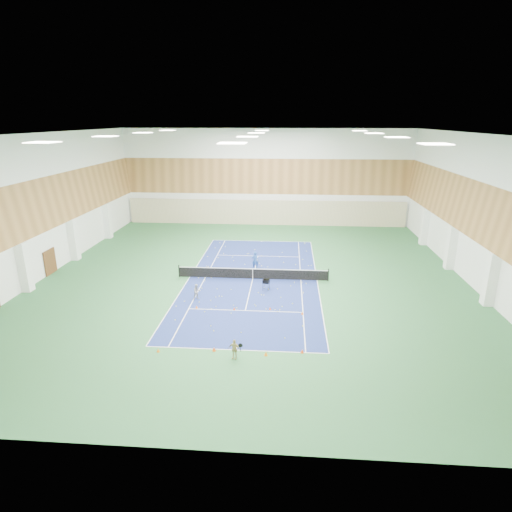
# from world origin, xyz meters

# --- Properties ---
(ground) EXTENTS (40.00, 40.00, 0.00)m
(ground) POSITION_xyz_m (0.00, 0.00, 0.00)
(ground) COLOR #285E33
(ground) RESTS_ON ground
(room_shell) EXTENTS (36.00, 40.00, 12.00)m
(room_shell) POSITION_xyz_m (0.00, 0.00, 6.00)
(room_shell) COLOR white
(room_shell) RESTS_ON ground
(wood_cladding) EXTENTS (36.00, 40.00, 8.00)m
(wood_cladding) POSITION_xyz_m (0.00, 0.00, 8.00)
(wood_cladding) COLOR #A26F3C
(wood_cladding) RESTS_ON room_shell
(ceiling_light_grid) EXTENTS (21.40, 25.40, 0.06)m
(ceiling_light_grid) POSITION_xyz_m (0.00, 0.00, 11.92)
(ceiling_light_grid) COLOR white
(ceiling_light_grid) RESTS_ON room_shell
(court_surface) EXTENTS (10.97, 23.77, 0.01)m
(court_surface) POSITION_xyz_m (0.00, 0.00, 0.01)
(court_surface) COLOR navy
(court_surface) RESTS_ON ground
(tennis_balls_scatter) EXTENTS (10.57, 22.77, 0.07)m
(tennis_balls_scatter) POSITION_xyz_m (0.00, 0.00, 0.05)
(tennis_balls_scatter) COLOR #F0F529
(tennis_balls_scatter) RESTS_ON ground
(tennis_net) EXTENTS (12.80, 0.10, 1.10)m
(tennis_net) POSITION_xyz_m (0.00, 0.00, 0.55)
(tennis_net) COLOR black
(tennis_net) RESTS_ON ground
(back_curtain) EXTENTS (35.40, 0.16, 3.20)m
(back_curtain) POSITION_xyz_m (0.00, 19.75, 1.60)
(back_curtain) COLOR #C6B793
(back_curtain) RESTS_ON ground
(door_left_b) EXTENTS (0.08, 1.80, 2.20)m
(door_left_b) POSITION_xyz_m (-17.92, 0.00, 1.10)
(door_left_b) COLOR #593319
(door_left_b) RESTS_ON ground
(coach) EXTENTS (0.61, 0.40, 1.65)m
(coach) POSITION_xyz_m (0.01, 2.56, 0.83)
(coach) COLOR #224C9C
(coach) RESTS_ON ground
(child_court) EXTENTS (0.74, 0.70, 1.21)m
(child_court) POSITION_xyz_m (-3.86, -4.61, 0.60)
(child_court) COLOR #95969D
(child_court) RESTS_ON ground
(child_apron) EXTENTS (0.75, 0.44, 1.20)m
(child_apron) POSITION_xyz_m (0.01, -12.81, 0.60)
(child_apron) COLOR tan
(child_apron) RESTS_ON ground
(ball_cart) EXTENTS (0.61, 0.61, 0.90)m
(ball_cart) POSITION_xyz_m (1.27, -2.40, 0.45)
(ball_cart) COLOR black
(ball_cart) RESTS_ON ground
(cone_svc_a) EXTENTS (0.20, 0.20, 0.22)m
(cone_svc_a) POSITION_xyz_m (-3.55, -6.28, 0.11)
(cone_svc_a) COLOR orange
(cone_svc_a) RESTS_ON ground
(cone_svc_b) EXTENTS (0.17, 0.17, 0.19)m
(cone_svc_b) POSITION_xyz_m (-0.80, -6.33, 0.10)
(cone_svc_b) COLOR #FD490D
(cone_svc_b) RESTS_ON ground
(cone_svc_c) EXTENTS (0.19, 0.19, 0.21)m
(cone_svc_c) POSITION_xyz_m (1.76, -6.08, 0.10)
(cone_svc_c) COLOR #F4470C
(cone_svc_c) RESTS_ON ground
(cone_svc_d) EXTENTS (0.20, 0.20, 0.22)m
(cone_svc_d) POSITION_xyz_m (4.05, -6.71, 0.11)
(cone_svc_d) COLOR #ED5A0C
(cone_svc_d) RESTS_ON ground
(cone_base_a) EXTENTS (0.19, 0.19, 0.21)m
(cone_base_a) POSITION_xyz_m (-4.56, -12.43, 0.11)
(cone_base_a) COLOR orange
(cone_base_a) RESTS_ON ground
(cone_base_b) EXTENTS (0.23, 0.23, 0.25)m
(cone_base_b) POSITION_xyz_m (-1.29, -12.07, 0.13)
(cone_base_b) COLOR #FF550D
(cone_base_b) RESTS_ON ground
(cone_base_c) EXTENTS (0.22, 0.22, 0.25)m
(cone_base_c) POSITION_xyz_m (1.80, -12.35, 0.12)
(cone_base_c) COLOR orange
(cone_base_c) RESTS_ON ground
(cone_base_d) EXTENTS (0.21, 0.21, 0.23)m
(cone_base_d) POSITION_xyz_m (3.90, -11.89, 0.11)
(cone_base_d) COLOR #FF4C0D
(cone_base_d) RESTS_ON ground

